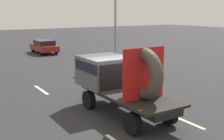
{
  "coord_description": "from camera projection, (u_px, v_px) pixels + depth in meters",
  "views": [
    {
      "loc": [
        -6.57,
        -9.94,
        4.3
      ],
      "look_at": [
        0.02,
        0.51,
        1.77
      ],
      "focal_mm": 46.27,
      "sensor_mm": 36.0,
      "label": 1
    }
  ],
  "objects": [
    {
      "name": "traffic_light",
      "position": [
        115.0,
        10.0,
        23.41
      ],
      "size": [
        0.42,
        0.36,
        6.83
      ],
      "color": "gray",
      "rests_on": "ground_plane"
    },
    {
      "name": "lane_dash_right_far",
      "position": [
        95.0,
        83.0,
        17.61
      ],
      "size": [
        0.16,
        2.94,
        0.01
      ],
      "primitive_type": "cube",
      "rotation": [
        0.0,
        0.0,
        1.57
      ],
      "color": "beige",
      "rests_on": "ground_plane"
    },
    {
      "name": "ground_plane",
      "position": [
        118.0,
        112.0,
        12.53
      ],
      "size": [
        120.0,
        120.0,
        0.0
      ],
      "primitive_type": "plane",
      "color": "#28282B"
    },
    {
      "name": "lane_dash_right_near",
      "position": [
        183.0,
        120.0,
        11.6
      ],
      "size": [
        0.16,
        2.24,
        0.01
      ],
      "primitive_type": "cube",
      "rotation": [
        0.0,
        0.0,
        1.57
      ],
      "color": "beige",
      "rests_on": "ground_plane"
    },
    {
      "name": "lane_dash_left_far",
      "position": [
        41.0,
        90.0,
        16.0
      ],
      "size": [
        0.16,
        2.13,
        0.01
      ],
      "primitive_type": "cube",
      "rotation": [
        0.0,
        0.0,
        1.57
      ],
      "color": "beige",
      "rests_on": "ground_plane"
    },
    {
      "name": "distant_sedan",
      "position": [
        44.0,
        46.0,
        29.87
      ],
      "size": [
        1.79,
        4.17,
        1.36
      ],
      "color": "black",
      "rests_on": "ground_plane"
    },
    {
      "name": "flatbed_truck",
      "position": [
        116.0,
        77.0,
        12.43
      ],
      "size": [
        2.02,
        5.36,
        2.99
      ],
      "color": "black",
      "rests_on": "ground_plane"
    }
  ]
}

